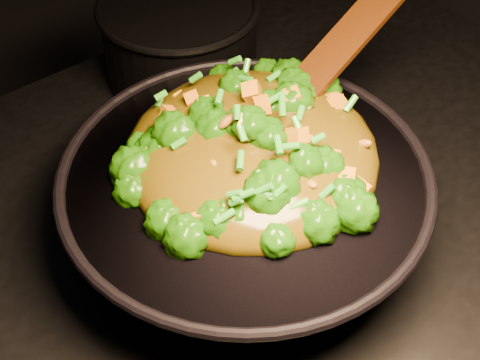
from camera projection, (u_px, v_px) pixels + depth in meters
wok at (245, 210)px, 0.91m from camera, size 0.46×0.46×0.12m
stir_fry at (252, 125)px, 0.85m from camera, size 0.35×0.35×0.11m
spatula at (316, 74)px, 0.91m from camera, size 0.30×0.09×0.13m
back_pot at (180, 40)px, 1.15m from camera, size 0.32×0.32×0.14m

